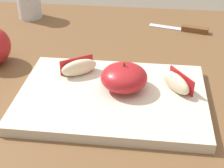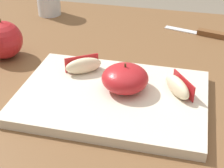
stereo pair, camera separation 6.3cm
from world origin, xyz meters
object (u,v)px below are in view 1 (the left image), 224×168
at_px(drinking_glass_water, 29,0).
at_px(paring_knife, 190,29).
at_px(cutting_board, 112,97).
at_px(apple_half_skin_up, 124,77).
at_px(apple_wedge_left, 79,67).
at_px(apple_wedge_middle, 176,82).

bearing_deg(drinking_glass_water, paring_knife, -5.80).
xyz_separation_m(cutting_board, paring_knife, (0.17, 0.35, -0.00)).
xyz_separation_m(apple_half_skin_up, drinking_glass_water, (-0.31, 0.38, 0.01)).
height_order(apple_half_skin_up, drinking_glass_water, drinking_glass_water).
relative_size(apple_wedge_left, apple_wedge_middle, 1.01).
bearing_deg(apple_wedge_middle, apple_wedge_left, 169.94).
relative_size(apple_wedge_middle, drinking_glass_water, 0.72).
relative_size(apple_wedge_left, paring_knife, 0.47).
xyz_separation_m(apple_half_skin_up, paring_knife, (0.15, 0.33, -0.04)).
xyz_separation_m(apple_wedge_left, apple_wedge_middle, (0.19, -0.03, 0.00)).
height_order(apple_wedge_middle, paring_knife, apple_wedge_middle).
height_order(cutting_board, apple_half_skin_up, apple_half_skin_up).
distance_m(cutting_board, drinking_glass_water, 0.49).
distance_m(apple_half_skin_up, drinking_glass_water, 0.49).
bearing_deg(apple_wedge_middle, drinking_glass_water, 137.62).
relative_size(cutting_board, drinking_glass_water, 3.33).
distance_m(cutting_board, apple_wedge_middle, 0.12).
distance_m(apple_wedge_left, paring_knife, 0.38).
xyz_separation_m(apple_half_skin_up, apple_wedge_middle, (0.10, 0.01, -0.01)).
bearing_deg(apple_half_skin_up, paring_knife, 65.87).
distance_m(apple_half_skin_up, apple_wedge_left, 0.10).
relative_size(apple_half_skin_up, apple_wedge_middle, 1.17).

